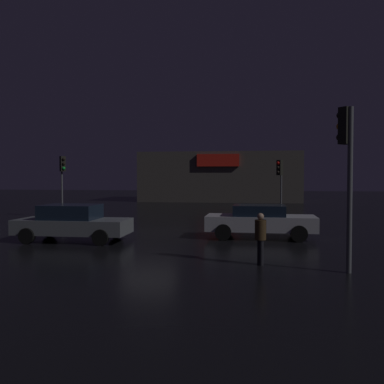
{
  "coord_description": "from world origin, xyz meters",
  "views": [
    {
      "loc": [
        4.69,
        -18.77,
        2.61
      ],
      "look_at": [
        1.7,
        2.36,
        1.83
      ],
      "focal_mm": 38.67,
      "sensor_mm": 36.0,
      "label": 1
    }
  ],
  "objects_px": {
    "car_near": "(72,222)",
    "car_crossing": "(260,221)",
    "traffic_signal_cross_right": "(347,155)",
    "store_building": "(221,177)",
    "traffic_signal_opposite": "(280,174)",
    "traffic_signal_cross_left": "(63,171)",
    "pedestrian": "(260,235)"
  },
  "relations": [
    {
      "from": "car_near",
      "to": "car_crossing",
      "type": "relative_size",
      "value": 0.98
    },
    {
      "from": "traffic_signal_cross_right",
      "to": "car_near",
      "type": "height_order",
      "value": "traffic_signal_cross_right"
    },
    {
      "from": "store_building",
      "to": "traffic_signal_cross_right",
      "type": "height_order",
      "value": "store_building"
    },
    {
      "from": "traffic_signal_cross_right",
      "to": "traffic_signal_opposite",
      "type": "bearing_deg",
      "value": 93.23
    },
    {
      "from": "car_crossing",
      "to": "traffic_signal_cross_left",
      "type": "bearing_deg",
      "value": 148.76
    },
    {
      "from": "store_building",
      "to": "pedestrian",
      "type": "bearing_deg",
      "value": -84.02
    },
    {
      "from": "traffic_signal_cross_right",
      "to": "traffic_signal_cross_left",
      "type": "bearing_deg",
      "value": 137.01
    },
    {
      "from": "pedestrian",
      "to": "traffic_signal_opposite",
      "type": "bearing_deg",
      "value": 83.74
    },
    {
      "from": "traffic_signal_cross_left",
      "to": "car_crossing",
      "type": "height_order",
      "value": "traffic_signal_cross_left"
    },
    {
      "from": "traffic_signal_opposite",
      "to": "car_crossing",
      "type": "bearing_deg",
      "value": -99.59
    },
    {
      "from": "traffic_signal_opposite",
      "to": "car_near",
      "type": "distance_m",
      "value": 13.53
    },
    {
      "from": "traffic_signal_cross_left",
      "to": "pedestrian",
      "type": "distance_m",
      "value": 18.06
    },
    {
      "from": "traffic_signal_opposite",
      "to": "store_building",
      "type": "bearing_deg",
      "value": 103.87
    },
    {
      "from": "store_building",
      "to": "traffic_signal_cross_right",
      "type": "xyz_separation_m",
      "value": [
        5.82,
        -34.45,
        0.6
      ]
    },
    {
      "from": "traffic_signal_opposite",
      "to": "car_near",
      "type": "height_order",
      "value": "traffic_signal_opposite"
    },
    {
      "from": "car_near",
      "to": "traffic_signal_cross_right",
      "type": "bearing_deg",
      "value": -23.16
    },
    {
      "from": "traffic_signal_cross_right",
      "to": "pedestrian",
      "type": "xyz_separation_m",
      "value": [
        -2.27,
        0.65,
        -2.32
      ]
    },
    {
      "from": "traffic_signal_opposite",
      "to": "pedestrian",
      "type": "relative_size",
      "value": 2.36
    },
    {
      "from": "pedestrian",
      "to": "car_crossing",
      "type": "bearing_deg",
      "value": 88.75
    },
    {
      "from": "traffic_signal_cross_left",
      "to": "traffic_signal_cross_right",
      "type": "distance_m",
      "value": 20.01
    },
    {
      "from": "store_building",
      "to": "traffic_signal_cross_left",
      "type": "bearing_deg",
      "value": -112.98
    },
    {
      "from": "traffic_signal_cross_left",
      "to": "car_crossing",
      "type": "xyz_separation_m",
      "value": [
        12.48,
        -7.57,
        -2.24
      ]
    },
    {
      "from": "store_building",
      "to": "car_near",
      "type": "relative_size",
      "value": 3.73
    },
    {
      "from": "traffic_signal_cross_right",
      "to": "car_crossing",
      "type": "xyz_separation_m",
      "value": [
        -2.16,
        6.08,
        -2.46
      ]
    },
    {
      "from": "traffic_signal_opposite",
      "to": "car_crossing",
      "type": "relative_size",
      "value": 0.79
    },
    {
      "from": "store_building",
      "to": "traffic_signal_opposite",
      "type": "relative_size",
      "value": 4.64
    },
    {
      "from": "car_near",
      "to": "traffic_signal_opposite",
      "type": "bearing_deg",
      "value": 48.15
    },
    {
      "from": "traffic_signal_opposite",
      "to": "pedestrian",
      "type": "bearing_deg",
      "value": -96.26
    },
    {
      "from": "car_near",
      "to": "car_crossing",
      "type": "bearing_deg",
      "value": 14.22
    },
    {
      "from": "traffic_signal_cross_left",
      "to": "car_crossing",
      "type": "distance_m",
      "value": 14.77
    },
    {
      "from": "traffic_signal_cross_left",
      "to": "traffic_signal_cross_right",
      "type": "bearing_deg",
      "value": -42.99
    },
    {
      "from": "store_building",
      "to": "pedestrian",
      "type": "xyz_separation_m",
      "value": [
        3.54,
        -33.8,
        -1.72
      ]
    }
  ]
}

